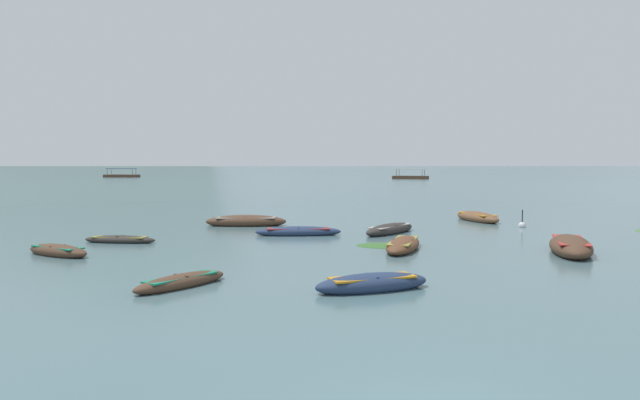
# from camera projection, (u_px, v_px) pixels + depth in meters

# --- Properties ---
(ground_plane) EXTENTS (6000.00, 6000.00, 0.00)m
(ground_plane) POSITION_uv_depth(u_px,v_px,m) (344.00, 166.00, 1503.15)
(ground_plane) COLOR slate
(mountain_1) EXTENTS (2533.35, 2533.35, 596.06)m
(mountain_1) POSITION_uv_depth(u_px,v_px,m) (125.00, 90.00, 2272.35)
(mountain_1) COLOR #4C5B56
(mountain_1) RESTS_ON ground
(mountain_2) EXTENTS (1730.25, 1730.25, 448.51)m
(mountain_2) POSITION_uv_depth(u_px,v_px,m) (358.00, 99.00, 1931.45)
(mountain_2) COLOR slate
(mountain_2) RESTS_ON ground
(rowboat_0) EXTENTS (3.36, 1.17, 0.40)m
(rowboat_0) POSITION_uv_depth(u_px,v_px,m) (120.00, 240.00, 25.41)
(rowboat_0) COLOR #2D2826
(rowboat_0) RESTS_ON ground
(rowboat_1) EXTENTS (3.30, 2.40, 0.53)m
(rowboat_1) POSITION_uv_depth(u_px,v_px,m) (58.00, 251.00, 21.83)
(rowboat_1) COLOR #4C3323
(rowboat_1) RESTS_ON ground
(rowboat_2) EXTENTS (4.29, 1.49, 0.55)m
(rowboat_2) POSITION_uv_depth(u_px,v_px,m) (298.00, 232.00, 28.00)
(rowboat_2) COLOR navy
(rowboat_2) RESTS_ON ground
(rowboat_4) EXTENTS (2.57, 4.67, 0.72)m
(rowboat_4) POSITION_uv_depth(u_px,v_px,m) (477.00, 217.00, 35.10)
(rowboat_4) COLOR brown
(rowboat_4) RESTS_ON ground
(rowboat_5) EXTENTS (3.30, 4.16, 0.62)m
(rowboat_5) POSITION_uv_depth(u_px,v_px,m) (390.00, 229.00, 28.81)
(rowboat_5) COLOR #2D2826
(rowboat_5) RESTS_ON ground
(rowboat_6) EXTENTS (2.24, 4.44, 0.60)m
(rowboat_6) POSITION_uv_depth(u_px,v_px,m) (403.00, 245.00, 23.32)
(rowboat_6) COLOR brown
(rowboat_6) RESTS_ON ground
(rowboat_8) EXTENTS (4.65, 1.82, 0.76)m
(rowboat_8) POSITION_uv_depth(u_px,v_px,m) (246.00, 221.00, 32.39)
(rowboat_8) COLOR #4C3323
(rowboat_8) RESTS_ON ground
(rowboat_9) EXTENTS (3.50, 2.27, 0.59)m
(rowboat_9) POSITION_uv_depth(u_px,v_px,m) (372.00, 284.00, 15.78)
(rowboat_9) COLOR navy
(rowboat_9) RESTS_ON ground
(rowboat_10) EXTENTS (2.65, 4.83, 0.84)m
(rowboat_10) POSITION_uv_depth(u_px,v_px,m) (571.00, 246.00, 22.39)
(rowboat_10) COLOR #4C3323
(rowboat_10) RESTS_ON ground
(rowboat_12) EXTENTS (2.49, 3.08, 0.45)m
(rowboat_12) POSITION_uv_depth(u_px,v_px,m) (181.00, 282.00, 16.24)
(rowboat_12) COLOR #4C3323
(rowboat_12) RESTS_ON ground
(ferry_0) EXTENTS (8.66, 5.76, 2.54)m
(ferry_0) POSITION_uv_depth(u_px,v_px,m) (410.00, 177.00, 134.95)
(ferry_0) COLOR #4C3323
(ferry_0) RESTS_ON ground
(ferry_1) EXTENTS (9.41, 3.58, 2.54)m
(ferry_1) POSITION_uv_depth(u_px,v_px,m) (122.00, 176.00, 151.82)
(ferry_1) COLOR #4C3323
(ferry_1) RESTS_ON ground
(mooring_buoy) EXTENTS (0.41, 0.41, 1.09)m
(mooring_buoy) POSITION_uv_depth(u_px,v_px,m) (522.00, 225.00, 31.55)
(mooring_buoy) COLOR silver
(mooring_buoy) RESTS_ON ground
(weed_patch_0) EXTENTS (2.38, 1.89, 0.14)m
(weed_patch_0) POSITION_uv_depth(u_px,v_px,m) (382.00, 246.00, 24.36)
(weed_patch_0) COLOR #38662D
(weed_patch_0) RESTS_ON ground
(weed_patch_2) EXTENTS (1.61, 2.64, 0.14)m
(weed_patch_2) POSITION_uv_depth(u_px,v_px,m) (241.00, 219.00, 36.54)
(weed_patch_2) COLOR #38662D
(weed_patch_2) RESTS_ON ground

